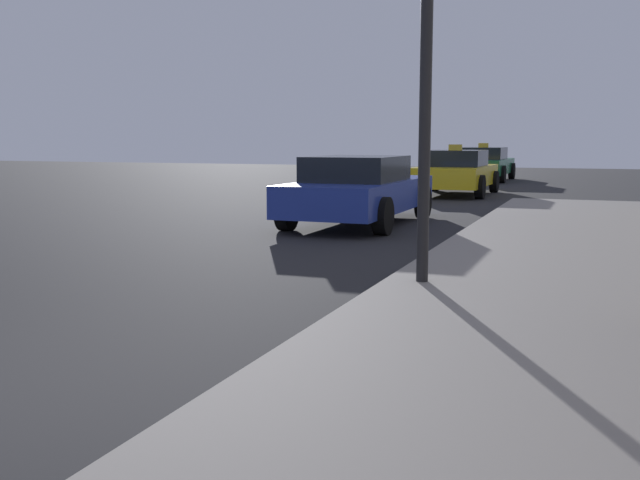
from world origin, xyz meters
name	(u,v)px	position (x,y,z in m)	size (l,w,h in m)	color
car_blue	(359,190)	(-0.19, 10.55, 0.65)	(1.95, 4.50, 1.27)	#233899
car_yellow	(456,172)	(0.10, 18.55, 0.65)	(2.01, 4.17, 1.43)	yellow
car_green	(484,164)	(-0.28, 26.23, 0.65)	(2.00, 4.60, 1.43)	#196638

